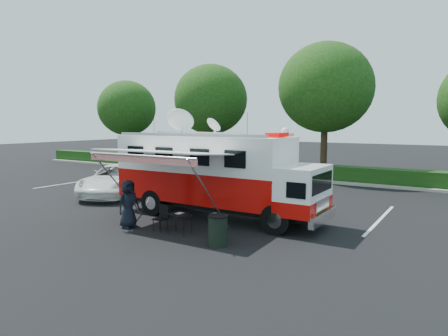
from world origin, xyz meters
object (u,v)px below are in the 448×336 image
Objects in this scene: white_suv at (119,195)px; folding_table at (180,215)px; command_truck at (216,173)px; trash_bin at (218,230)px.

white_suv reaches higher than folding_table.
folding_table is at bearing -84.07° from command_truck.
command_truck is 7.24m from white_suv.
command_truck is 2.85m from folding_table.
white_suv is 8.24m from folding_table.
white_suv is 6.03× the size of trash_bin.
folding_table is (0.27, -2.61, -1.11)m from command_truck.
white_suv is 5.83× the size of folding_table.
command_truck is at bearing -36.23° from white_suv.
command_truck reaches higher than white_suv.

